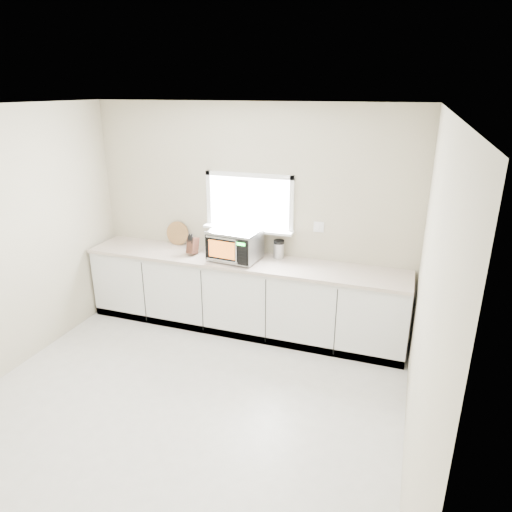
% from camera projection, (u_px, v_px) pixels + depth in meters
% --- Properties ---
extents(ground, '(4.00, 4.00, 0.00)m').
position_uv_depth(ground, '(178.00, 412.00, 4.24)').
color(ground, beige).
rests_on(ground, ground).
extents(back_wall, '(4.00, 0.17, 2.70)m').
position_uv_depth(back_wall, '(250.00, 217.00, 5.53)').
color(back_wall, '#C1B89A').
rests_on(back_wall, ground).
extents(cabinets, '(3.92, 0.60, 0.88)m').
position_uv_depth(cabinets, '(242.00, 296.00, 5.59)').
color(cabinets, silver).
rests_on(cabinets, ground).
extents(countertop, '(3.92, 0.64, 0.04)m').
position_uv_depth(countertop, '(241.00, 261.00, 5.42)').
color(countertop, beige).
rests_on(countertop, cabinets).
extents(microwave, '(0.60, 0.51, 0.37)m').
position_uv_depth(microwave, '(235.00, 244.00, 5.35)').
color(microwave, black).
rests_on(microwave, countertop).
extents(knife_block, '(0.11, 0.20, 0.28)m').
position_uv_depth(knife_block, '(193.00, 245.00, 5.54)').
color(knife_block, '#4B271B').
rests_on(knife_block, countertop).
extents(cutting_board, '(0.31, 0.07, 0.30)m').
position_uv_depth(cutting_board, '(177.00, 233.00, 5.89)').
color(cutting_board, '#98623B').
rests_on(cutting_board, countertop).
extents(coffee_grinder, '(0.15, 0.15, 0.23)m').
position_uv_depth(coffee_grinder, '(279.00, 249.00, 5.43)').
color(coffee_grinder, '#B0B2B7').
rests_on(coffee_grinder, countertop).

